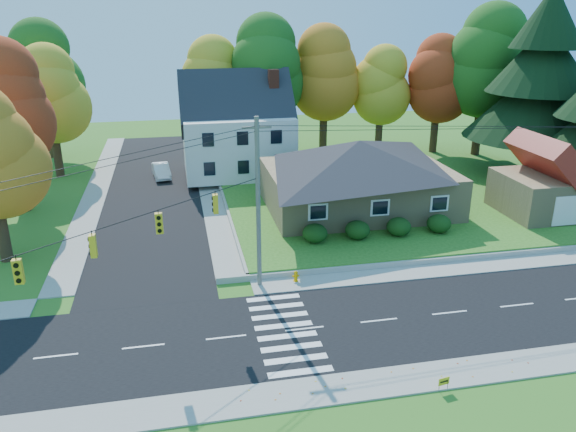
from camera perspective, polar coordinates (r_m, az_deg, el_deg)
The scene contains 24 objects.
ground at distance 29.17m, azimuth 1.69°, elevation -11.40°, with size 120.00×120.00×0.00m, color #3D7923.
road_main at distance 29.17m, azimuth 1.69°, elevation -11.39°, with size 90.00×8.00×0.02m, color black.
road_cross at distance 52.46m, azimuth -13.48°, elevation 2.77°, with size 8.00×44.00×0.02m, color black.
sidewalk_north at distance 33.41m, azimuth -0.27°, elevation -6.93°, with size 90.00×2.00×0.08m, color #9C9A90.
sidewalk_south at distance 25.17m, azimuth 4.41°, elevation -17.17°, with size 90.00×2.00×0.08m, color #9C9A90.
lawn at distance 51.16m, azimuth 10.56°, elevation 2.82°, with size 30.00×30.00×0.50m, color #3D7923.
ranch_house at distance 44.12m, azimuth 7.14°, elevation 4.28°, with size 14.60×10.60×5.40m.
colonial_house at distance 53.54m, azimuth -5.14°, elevation 8.66°, with size 10.40×8.40×9.60m.
garage at distance 47.26m, azimuth 25.06°, elevation 3.05°, with size 7.30×6.30×4.60m.
hedge_row at distance 39.11m, azimuth 9.16°, elevation -1.24°, with size 10.70×1.70×1.27m.
traffic_infrastructure at distance 28.02m, azimuth 0.87°, elevation -1.00°, with size 38.10×10.66×10.00m.
tree_lot_0 at distance 58.67m, azimuth -8.00°, elevation 13.25°, with size 6.72×6.72×12.51m.
tree_lot_1 at distance 58.24m, azimuth -1.90°, elevation 14.67°, with size 7.84×7.84×14.60m.
tree_lot_2 at distance 60.57m, azimuth 3.72°, elevation 14.24°, with size 7.28×7.28×13.56m.
tree_lot_3 at distance 61.63m, azimuth 9.48°, elevation 12.90°, with size 6.16×6.16×11.47m.
tree_lot_4 at distance 63.03m, azimuth 15.09°, elevation 13.25°, with size 6.72×6.72×12.51m.
tree_lot_5 at distance 62.99m, azimuth 19.44°, elevation 14.60°, with size 8.40×8.40×15.64m.
conifer_east_a at distance 56.92m, azimuth 24.32°, elevation 12.59°, with size 12.80×12.80×16.96m.
tree_west_1 at distance 48.20m, azimuth -26.54°, elevation 10.03°, with size 7.28×7.28×13.56m.
tree_west_2 at distance 57.72m, azimuth -23.13°, elevation 11.24°, with size 6.72×6.72×12.51m.
tree_west_3 at distance 65.76m, azimuth -23.77°, elevation 13.24°, with size 7.84×7.84×14.60m.
white_car at distance 55.47m, azimuth -12.74°, elevation 4.52°, with size 1.44×4.13×1.36m, color white.
fire_hydrant at distance 33.57m, azimuth 0.80°, elevation -6.19°, with size 0.41×0.33×0.74m.
yard_sign at distance 25.69m, azimuth 15.56°, elevation -15.90°, with size 0.53×0.12×0.66m.
Camera 1 is at (-5.81, -24.13, 15.34)m, focal length 35.00 mm.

